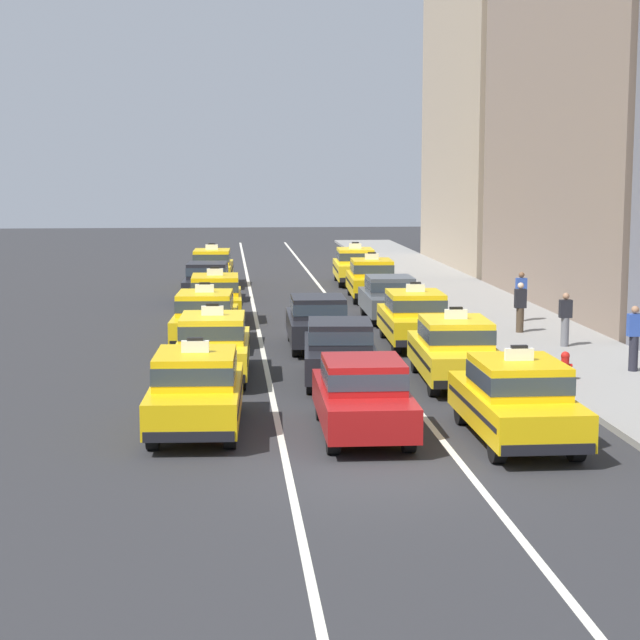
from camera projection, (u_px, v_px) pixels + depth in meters
name	position (u px, v px, depth m)	size (l,w,h in m)	color
ground_plane	(379.00, 474.00, 19.40)	(160.00, 160.00, 0.00)	#2B2B2D
lane_stripe_left_center	(256.00, 320.00, 39.00)	(0.14, 80.00, 0.01)	silver
lane_stripe_center_right	(345.00, 318.00, 39.27)	(0.14, 80.00, 0.01)	silver
sidewalk_curb	(538.00, 336.00, 34.81)	(4.00, 90.00, 0.15)	gray
taxi_left_nearest	(196.00, 389.00, 22.47)	(1.99, 4.63, 1.96)	black
taxi_left_second	(213.00, 345.00, 28.02)	(1.97, 4.62, 1.96)	black
taxi_left_third	(205.00, 318.00, 33.11)	(2.04, 4.65, 1.96)	black
taxi_left_fourth	(215.00, 297.00, 38.22)	(1.85, 4.57, 1.96)	black
sedan_left_fifth	(208.00, 281.00, 44.17)	(1.99, 4.39, 1.58)	black
taxi_left_sixth	(212.00, 267.00, 49.98)	(1.96, 4.62, 1.96)	black
sedan_center_nearest	(363.00, 394.00, 22.09)	(1.82, 4.32, 1.58)	black
sedan_center_second	(340.00, 350.00, 27.51)	(2.07, 4.42, 1.58)	black
sedan_center_third	(318.00, 321.00, 32.69)	(1.83, 4.33, 1.58)	black
taxi_right_nearest	(517.00, 399.00, 21.55)	(1.84, 4.57, 1.96)	black
taxi_right_second	(455.00, 349.00, 27.37)	(1.99, 4.63, 1.96)	black
taxi_right_third	(415.00, 317.00, 33.23)	(1.94, 4.61, 1.96)	black
sedan_right_fourth	(389.00, 297.00, 38.65)	(1.82, 4.32, 1.58)	black
taxi_right_fifth	(371.00, 278.00, 44.73)	(1.99, 4.63, 1.96)	black
taxi_right_sixth	(355.00, 265.00, 50.69)	(1.98, 4.62, 1.96)	black
pedestrian_near_crosswalk	(520.00, 307.00, 34.92)	(0.36, 0.24, 1.60)	#473828
pedestrian_mid_block	(521.00, 296.00, 37.45)	(0.36, 0.24, 1.70)	slate
pedestrian_by_storefront	(565.00, 319.00, 32.19)	(0.36, 0.24, 1.59)	slate
pedestrian_trailing	(634.00, 338.00, 28.28)	(0.36, 0.24, 1.70)	#23232D
fire_hydrant	(565.00, 365.00, 27.08)	(0.36, 0.22, 0.73)	red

